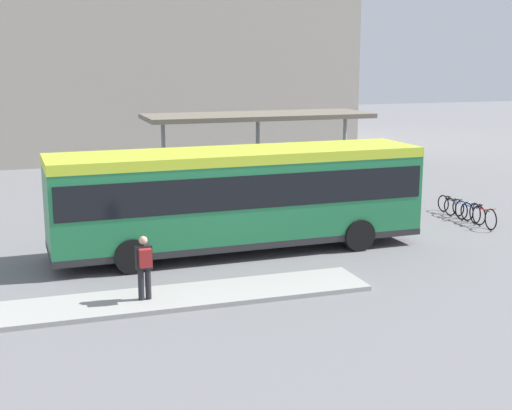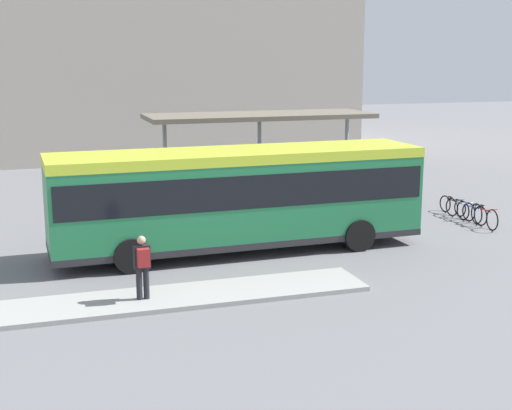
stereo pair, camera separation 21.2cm
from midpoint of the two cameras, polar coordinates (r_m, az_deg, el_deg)
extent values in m
plane|color=slate|center=(22.17, -1.67, -3.68)|extent=(120.00, 120.00, 0.00)
cube|color=#9E9E99|center=(17.94, -6.48, -7.34)|extent=(9.69, 1.80, 0.12)
cube|color=#237A47|center=(21.77, -1.70, 0.76)|extent=(11.40, 2.82, 2.80)
cube|color=#C6DB33|center=(21.57, -1.72, 4.02)|extent=(11.42, 2.84, 0.30)
cube|color=black|center=(21.71, -1.70, 1.63)|extent=(11.17, 2.85, 0.98)
cube|color=black|center=(24.04, 11.23, 2.40)|extent=(0.13, 2.37, 1.08)
cube|color=#28282B|center=(22.06, -1.67, -2.55)|extent=(11.41, 2.83, 0.20)
cylinder|color=black|center=(24.42, 5.29, -1.06)|extent=(1.01, 0.30, 1.00)
cylinder|color=black|center=(22.27, 7.97, -2.39)|extent=(1.01, 0.30, 1.00)
cylinder|color=black|center=(22.45, -11.24, -2.39)|extent=(1.01, 0.30, 1.00)
cylinder|color=black|center=(20.08, -10.18, -4.04)|extent=(1.01, 0.30, 1.00)
cylinder|color=#232328|center=(17.59, -9.52, -6.29)|extent=(0.15, 0.15, 0.78)
cylinder|color=#232328|center=(17.63, -8.97, -6.23)|extent=(0.15, 0.15, 0.78)
cube|color=black|center=(17.41, -9.32, -4.14)|extent=(0.40, 0.23, 0.58)
cube|color=maroon|center=(17.22, -9.18, -4.22)|extent=(0.30, 0.20, 0.44)
sphere|color=tan|center=(17.30, -9.36, -2.81)|extent=(0.21, 0.21, 0.21)
torus|color=black|center=(25.99, 18.04, -1.10)|extent=(0.11, 0.76, 0.76)
torus|color=black|center=(26.84, 16.90, -0.63)|extent=(0.11, 0.76, 0.76)
cylinder|color=red|center=(26.36, 17.50, -0.34)|extent=(0.10, 0.80, 0.04)
cylinder|color=red|center=(26.53, 17.29, -0.39)|extent=(0.04, 0.04, 0.37)
cube|color=black|center=(26.49, 17.31, 0.01)|extent=(0.08, 0.19, 0.04)
cylinder|color=red|center=(26.00, 17.97, -0.33)|extent=(0.48, 0.07, 0.03)
torus|color=black|center=(27.34, 15.89, -0.39)|extent=(0.10, 0.72, 0.72)
torus|color=black|center=(26.62, 17.19, -0.80)|extent=(0.10, 0.72, 0.72)
cylinder|color=#2847AD|center=(26.93, 16.56, -0.10)|extent=(0.10, 0.76, 0.04)
cylinder|color=#2847AD|center=(26.81, 16.79, -0.30)|extent=(0.04, 0.04, 0.35)
cube|color=black|center=(26.78, 16.81, 0.07)|extent=(0.08, 0.19, 0.04)
cylinder|color=#2847AD|center=(27.21, 16.06, 0.22)|extent=(0.48, 0.07, 0.03)
torus|color=black|center=(27.22, 16.32, -0.50)|extent=(0.13, 0.69, 0.69)
torus|color=black|center=(27.91, 15.06, -0.13)|extent=(0.13, 0.69, 0.69)
cylinder|color=silver|center=(27.52, 15.71, 0.15)|extent=(0.12, 0.73, 0.04)
cylinder|color=silver|center=(27.65, 15.47, 0.10)|extent=(0.04, 0.04, 0.34)
cube|color=black|center=(27.62, 15.49, 0.44)|extent=(0.09, 0.19, 0.04)
cylinder|color=silver|center=(27.23, 16.23, 0.17)|extent=(0.48, 0.09, 0.03)
torus|color=black|center=(27.90, 15.67, -0.21)|extent=(0.11, 0.65, 0.65)
torus|color=black|center=(28.56, 14.55, 0.13)|extent=(0.11, 0.65, 0.65)
cylinder|color=black|center=(28.19, 15.12, 0.39)|extent=(0.10, 0.69, 0.04)
cylinder|color=black|center=(28.32, 14.92, 0.34)|extent=(0.04, 0.04, 0.32)
cube|color=black|center=(28.29, 14.93, 0.66)|extent=(0.09, 0.19, 0.04)
cylinder|color=black|center=(27.91, 15.59, 0.41)|extent=(0.48, 0.08, 0.03)
cube|color=#706656|center=(28.49, -0.07, 7.15)|extent=(9.00, 3.04, 0.18)
cylinder|color=gray|center=(27.74, -7.60, 3.08)|extent=(0.16, 0.16, 3.51)
cylinder|color=gray|center=(30.11, 6.87, 3.78)|extent=(0.16, 0.16, 3.51)
cylinder|color=gray|center=(28.70, -0.07, 3.47)|extent=(0.16, 0.16, 3.51)
camera|label=1|loc=(0.11, -90.28, -0.06)|focal=50.00mm
camera|label=2|loc=(0.11, 89.72, 0.06)|focal=50.00mm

